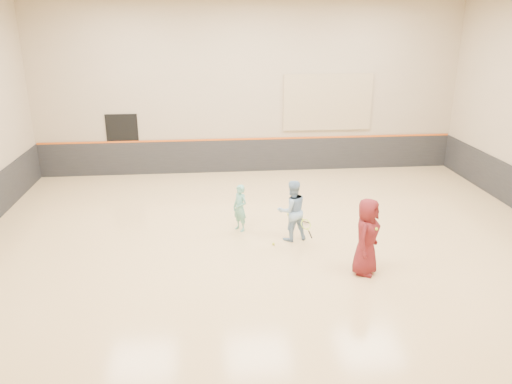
{
  "coord_description": "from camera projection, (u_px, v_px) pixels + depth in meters",
  "views": [
    {
      "loc": [
        -1.5,
        -11.59,
        5.4
      ],
      "look_at": [
        -0.33,
        0.4,
        1.15
      ],
      "focal_mm": 35.0,
      "sensor_mm": 36.0,
      "label": 1
    }
  ],
  "objects": [
    {
      "name": "accent_stripe",
      "position": [
        250.0,
        139.0,
        18.0
      ],
      "size": [
        14.9,
        0.03,
        0.06
      ],
      "primitive_type": "cube",
      "color": "#D85914",
      "rests_on": "wall_back"
    },
    {
      "name": "held_racket",
      "position": [
        306.0,
        224.0,
        12.27
      ],
      "size": [
        0.43,
        0.43,
        0.49
      ],
      "primitive_type": null,
      "color": "#B2E331",
      "rests_on": "instructor"
    },
    {
      "name": "ball_in_hand",
      "position": [
        376.0,
        229.0,
        10.56
      ],
      "size": [
        0.07,
        0.07,
        0.07
      ],
      "primitive_type": "sphere",
      "color": "#D2DF33",
      "rests_on": "young_man"
    },
    {
      "name": "instructor",
      "position": [
        292.0,
        210.0,
        12.54
      ],
      "size": [
        0.89,
        0.76,
        1.58
      ],
      "primitive_type": "imported",
      "rotation": [
        0.0,
        0.0,
        3.38
      ],
      "color": "#87ACD0",
      "rests_on": "floor"
    },
    {
      "name": "doorway",
      "position": [
        123.0,
        145.0,
        17.64
      ],
      "size": [
        1.1,
        0.05,
        2.2
      ],
      "primitive_type": "cube",
      "color": "black",
      "rests_on": "floor"
    },
    {
      "name": "room",
      "position": [
        270.0,
        209.0,
        12.54
      ],
      "size": [
        15.04,
        12.04,
        6.22
      ],
      "color": "tan",
      "rests_on": "ground"
    },
    {
      "name": "spare_racket",
      "position": [
        299.0,
        219.0,
        13.93
      ],
      "size": [
        0.66,
        0.66,
        0.11
      ],
      "primitive_type": null,
      "color": "yellow",
      "rests_on": "floor"
    },
    {
      "name": "acoustic_panel",
      "position": [
        328.0,
        102.0,
        17.82
      ],
      "size": [
        3.2,
        0.08,
        2.0
      ],
      "primitive_type": "cube",
      "color": "tan",
      "rests_on": "wall_back"
    },
    {
      "name": "girl",
      "position": [
        240.0,
        208.0,
        13.14
      ],
      "size": [
        0.52,
        0.55,
        1.26
      ],
      "primitive_type": "imported",
      "rotation": [
        0.0,
        0.0,
        -0.91
      ],
      "color": "#68B4A3",
      "rests_on": "floor"
    },
    {
      "name": "wainscot_back",
      "position": [
        250.0,
        155.0,
        18.22
      ],
      "size": [
        14.9,
        0.04,
        1.2
      ],
      "primitive_type": "cube",
      "color": "#232326",
      "rests_on": "floor"
    },
    {
      "name": "ball_beside_spare",
      "position": [
        288.0,
        214.0,
        14.31
      ],
      "size": [
        0.07,
        0.07,
        0.07
      ],
      "primitive_type": "sphere",
      "color": "#B4CC2F",
      "rests_on": "floor"
    },
    {
      "name": "young_man",
      "position": [
        367.0,
        237.0,
        10.86
      ],
      "size": [
        0.94,
        1.02,
        1.75
      ],
      "primitive_type": "imported",
      "rotation": [
        0.0,
        0.0,
        0.98
      ],
      "color": "maroon",
      "rests_on": "floor"
    },
    {
      "name": "ball_under_racket",
      "position": [
        273.0,
        244.0,
        12.46
      ],
      "size": [
        0.07,
        0.07,
        0.07
      ],
      "primitive_type": "sphere",
      "color": "#C9DA32",
      "rests_on": "floor"
    }
  ]
}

